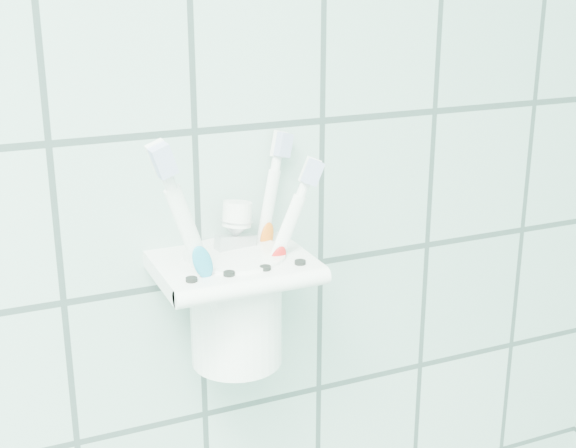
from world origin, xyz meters
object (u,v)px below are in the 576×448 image
at_px(toothbrush_blue, 243,242).
at_px(holder_bracket, 233,268).
at_px(toothbrush_orange, 233,259).
at_px(toothpaste_tube, 226,270).
at_px(cup, 236,304).
at_px(toothbrush_pink, 237,243).

bearing_deg(toothbrush_blue, holder_bracket, -149.24).
relative_size(holder_bracket, toothbrush_blue, 0.67).
xyz_separation_m(toothbrush_orange, toothpaste_tube, (0.00, 0.02, -0.02)).
distance_m(cup, toothbrush_pink, 0.07).
bearing_deg(toothbrush_orange, toothpaste_tube, 92.26).
height_order(toothbrush_blue, toothpaste_tube, toothbrush_blue).
bearing_deg(toothbrush_pink, holder_bracket, 80.52).
bearing_deg(toothbrush_pink, toothpaste_tube, 88.18).
height_order(toothbrush_pink, toothpaste_tube, toothbrush_pink).
relative_size(holder_bracket, toothpaste_tube, 0.93).
relative_size(holder_bracket, toothbrush_pink, 0.60).
xyz_separation_m(toothbrush_blue, toothpaste_tube, (-0.02, -0.01, -0.02)).
height_order(cup, toothbrush_pink, toothbrush_pink).
relative_size(toothbrush_pink, toothbrush_orange, 1.16).
xyz_separation_m(holder_bracket, toothbrush_orange, (-0.00, -0.01, 0.01)).
relative_size(toothbrush_pink, toothpaste_tube, 1.54).
relative_size(cup, toothbrush_blue, 0.53).
distance_m(toothbrush_orange, toothpaste_tube, 0.03).
relative_size(cup, toothbrush_orange, 0.55).
bearing_deg(holder_bracket, toothbrush_blue, 45.66).
bearing_deg(cup, toothbrush_pink, -103.91).
bearing_deg(toothbrush_pink, toothbrush_blue, 56.25).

